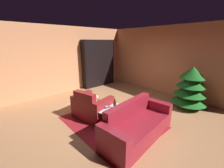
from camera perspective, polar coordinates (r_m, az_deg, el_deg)
ground_plane at (r=4.51m, az=1.95°, el=-12.06°), size 7.32×7.32×0.00m
wall_back at (r=6.40m, az=21.62°, el=8.47°), size 6.22×0.06×2.77m
wall_left at (r=6.58m, az=-17.03°, el=9.09°), size 0.06×5.92×2.77m
area_rug at (r=4.14m, az=-0.34°, el=-14.80°), size 2.50×1.99×0.01m
bookshelf_unit at (r=7.22m, az=-4.71°, el=8.27°), size 0.33×1.71×2.23m
armchair_red at (r=4.30m, az=-8.00°, el=-9.21°), size 1.16×0.96×0.85m
couch_red at (r=3.51m, az=9.89°, el=-15.95°), size 0.94×2.03×0.83m
coffee_table at (r=4.02m, az=-1.88°, el=-9.51°), size 0.79×0.79×0.43m
book_stack_on_table at (r=3.98m, az=-2.81°, el=-8.76°), size 0.21×0.14×0.06m
bottle_on_table at (r=3.89m, az=1.13°, el=-8.02°), size 0.08×0.08×0.28m
decorated_tree at (r=5.39m, az=28.59°, el=-1.19°), size 1.09×1.09×1.40m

